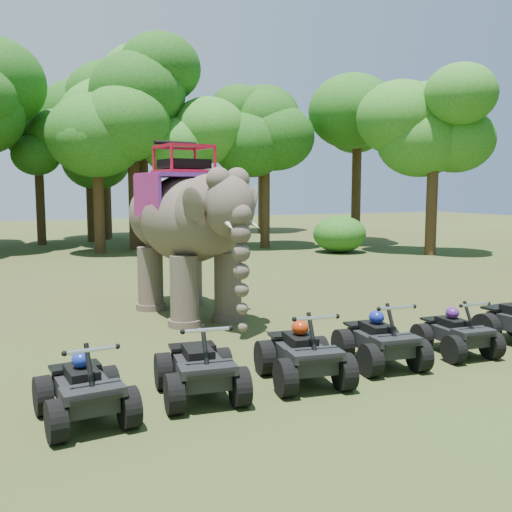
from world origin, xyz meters
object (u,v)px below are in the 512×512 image
object	(u,v)px
atv_1	(200,358)
atv_3	(380,333)
atv_2	(303,345)
elephant	(187,229)
atv_4	(456,326)
atv_0	(84,380)

from	to	relation	value
atv_1	atv_3	size ratio (longest dim) A/B	1.01
atv_2	atv_1	bearing A→B (deg)	-173.44
atv_1	atv_3	world-z (taller)	atv_1
atv_1	atv_3	distance (m)	3.67
elephant	atv_1	bearing A→B (deg)	-112.65
atv_2	atv_4	bearing A→B (deg)	11.29
elephant	atv_3	world-z (taller)	elephant
elephant	atv_2	distance (m)	6.20
elephant	atv_4	world-z (taller)	elephant
atv_4	atv_0	bearing A→B (deg)	-172.66
atv_0	atv_3	distance (m)	5.52
atv_2	atv_4	distance (m)	3.67
atv_0	atv_4	world-z (taller)	atv_0
atv_0	atv_3	size ratio (longest dim) A/B	0.97
atv_1	atv_0	bearing A→B (deg)	-166.13
atv_1	atv_2	bearing A→B (deg)	5.31
atv_0	atv_1	world-z (taller)	atv_1
atv_0	atv_1	size ratio (longest dim) A/B	0.96
atv_0	atv_1	xyz separation A→B (m)	(1.84, 0.20, 0.03)
atv_1	atv_4	world-z (taller)	atv_1
elephant	atv_4	xyz separation A→B (m)	(3.78, -5.83, -1.72)
elephant	atv_2	bearing A→B (deg)	-94.99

